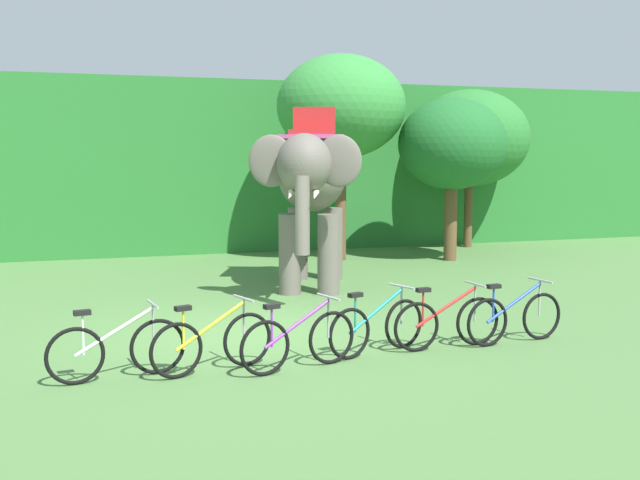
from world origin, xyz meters
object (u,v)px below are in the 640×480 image
object	(u,v)px
tree_center	(341,107)
bike_blue	(515,317)
tree_left	(452,145)
bike_yellow	(213,342)
bike_white	(117,349)
elephant	(311,182)
bike_teal	(377,326)
bike_red	(447,322)
tree_right	(470,138)
bike_purple	(299,340)

from	to	relation	value
tree_center	bike_blue	size ratio (longest dim) A/B	3.14
tree_left	bike_yellow	bearing A→B (deg)	-133.25
bike_white	bike_yellow	size ratio (longest dim) A/B	1.03
tree_center	bike_yellow	xyz separation A→B (m)	(-5.02, -9.19, -3.61)
elephant	bike_teal	xyz separation A→B (m)	(-0.64, -5.10, -1.82)
bike_white	bike_red	world-z (taller)	same
tree_right	bike_white	world-z (taller)	tree_right
bike_blue	elephant	bearing A→B (deg)	106.22
tree_right	bike_red	bearing A→B (deg)	-120.65
bike_purple	bike_teal	size ratio (longest dim) A/B	1.02
tree_center	bike_teal	distance (m)	10.07
elephant	bike_white	distance (m)	6.90
tree_center	bike_purple	distance (m)	10.84
bike_teal	bike_blue	bearing A→B (deg)	-2.15
bike_red	bike_blue	size ratio (longest dim) A/B	1.00
tree_center	bike_purple	xyz separation A→B (m)	(-3.95, -9.42, -3.61)
bike_teal	bike_red	xyz separation A→B (m)	(1.06, -0.05, 0.00)
bike_teal	bike_red	bearing A→B (deg)	-2.79
tree_right	bike_teal	bearing A→B (deg)	-124.86
tree_left	tree_center	bearing A→B (deg)	160.62
bike_yellow	tree_left	bearing A→B (deg)	46.75
tree_center	tree_left	size ratio (longest dim) A/B	1.26
elephant	bike_purple	xyz separation A→B (m)	(-1.90, -5.51, -1.82)
bike_white	bike_red	size ratio (longest dim) A/B	0.99
tree_left	elephant	distance (m)	5.67
tree_right	bike_blue	bearing A→B (deg)	-115.99
tree_center	bike_red	xyz separation A→B (m)	(-1.63, -9.06, -3.61)
bike_yellow	bike_teal	size ratio (longest dim) A/B	1.01
tree_left	bike_purple	xyz separation A→B (m)	(-6.67, -8.47, -2.64)
bike_white	bike_red	bearing A→B (deg)	0.86
tree_right	bike_purple	distance (m)	14.13
tree_left	bike_yellow	world-z (taller)	tree_left
bike_teal	bike_purple	bearing A→B (deg)	-161.71
tree_right	elephant	world-z (taller)	tree_right
tree_center	tree_left	bearing A→B (deg)	-19.38
tree_left	bike_teal	bearing A→B (deg)	-123.91
tree_center	tree_right	world-z (taller)	tree_center
tree_center	bike_red	size ratio (longest dim) A/B	3.13
bike_white	bike_teal	bearing A→B (deg)	1.96
elephant	bike_teal	bearing A→B (deg)	-97.18
tree_right	bike_yellow	xyz separation A→B (m)	(-9.62, -10.64, -2.87)
tree_left	tree_right	size ratio (longest dim) A/B	0.90
tree_center	bike_blue	bearing A→B (deg)	-93.42
tree_left	bike_blue	xyz separation A→B (m)	(-3.26, -8.13, -2.64)
tree_center	tree_right	bearing A→B (deg)	17.57
elephant	bike_purple	distance (m)	6.11
bike_yellow	bike_red	distance (m)	3.39
tree_right	bike_red	world-z (taller)	tree_right
tree_left	bike_red	xyz separation A→B (m)	(-4.35, -8.10, -2.64)
bike_teal	bike_yellow	bearing A→B (deg)	-175.66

